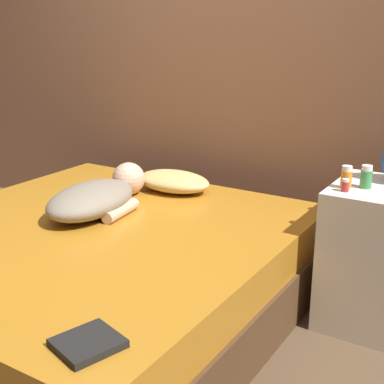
{
  "coord_description": "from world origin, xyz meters",
  "views": [
    {
      "loc": [
        1.61,
        -1.71,
        1.34
      ],
      "look_at": [
        0.41,
        0.23,
        0.63
      ],
      "focal_mm": 50.0,
      "sensor_mm": 36.0,
      "label": 1
    }
  ],
  "objects": [
    {
      "name": "person_lying",
      "position": [
        -0.13,
        0.21,
        0.52
      ],
      "size": [
        0.41,
        0.74,
        0.18
      ],
      "rotation": [
        0.0,
        0.0,
        0.13
      ],
      "color": "gray",
      "rests_on": "bed"
    },
    {
      "name": "nightstand",
      "position": [
        1.16,
        0.65,
        0.33
      ],
      "size": [
        0.47,
        0.49,
        0.66
      ],
      "color": "silver",
      "rests_on": "ground_plane"
    },
    {
      "name": "bottle_red",
      "position": [
        1.02,
        0.5,
        0.69
      ],
      "size": [
        0.03,
        0.03,
        0.06
      ],
      "color": "#B72D2D",
      "rests_on": "nightstand"
    },
    {
      "name": "pillow",
      "position": [
        -0.0,
        0.69,
        0.5
      ],
      "size": [
        0.44,
        0.28,
        0.11
      ],
      "color": "tan",
      "rests_on": "bed"
    },
    {
      "name": "ground_plane",
      "position": [
        0.0,
        0.0,
        0.0
      ],
      "size": [
        12.0,
        12.0,
        0.0
      ],
      "primitive_type": "plane",
      "color": "brown"
    },
    {
      "name": "bed",
      "position": [
        0.0,
        0.0,
        0.22
      ],
      "size": [
        1.74,
        1.85,
        0.45
      ],
      "color": "#4C331E",
      "rests_on": "ground_plane"
    },
    {
      "name": "bottle_orange",
      "position": [
        1.0,
        0.55,
        0.71
      ],
      "size": [
        0.05,
        0.05,
        0.1
      ],
      "color": "orange",
      "rests_on": "nightstand"
    },
    {
      "name": "bottle_green",
      "position": [
        1.08,
        0.6,
        0.71
      ],
      "size": [
        0.05,
        0.05,
        0.1
      ],
      "color": "#3D8E4C",
      "rests_on": "nightstand"
    },
    {
      "name": "book",
      "position": [
        0.65,
        -0.72,
        0.46
      ],
      "size": [
        0.21,
        0.22,
        0.02
      ],
      "rotation": [
        0.0,
        0.0,
        -0.29
      ],
      "color": "black",
      "rests_on": "bed"
    },
    {
      "name": "wall_back",
      "position": [
        0.0,
        1.21,
        1.3
      ],
      "size": [
        8.0,
        0.06,
        2.6
      ],
      "color": "#996B51",
      "rests_on": "ground_plane"
    }
  ]
}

